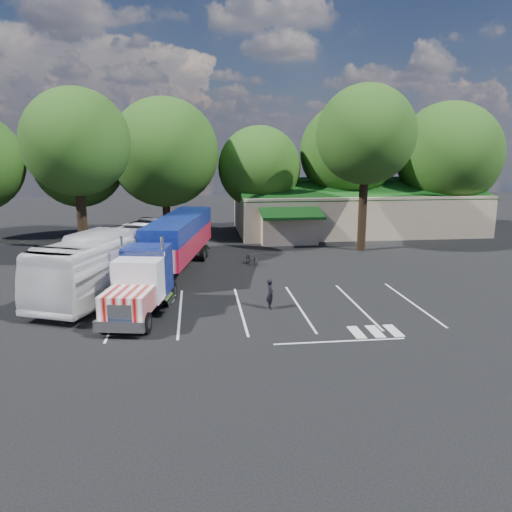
{
  "coord_description": "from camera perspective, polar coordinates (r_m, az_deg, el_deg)",
  "views": [
    {
      "loc": [
        -2.23,
        -31.33,
        8.45
      ],
      "look_at": [
        1.34,
        -1.85,
        2.0
      ],
      "focal_mm": 35.0,
      "sensor_mm": 36.0,
      "label": 1
    }
  ],
  "objects": [
    {
      "name": "tree_row_d",
      "position": [
        49.26,
        0.38,
        10.08
      ],
      "size": [
        8.0,
        8.0,
        10.6
      ],
      "color": "black",
      "rests_on": "ground"
    },
    {
      "name": "tree_row_e",
      "position": [
        51.62,
        10.48,
        11.65
      ],
      "size": [
        9.6,
        9.6,
        12.9
      ],
      "color": "black",
      "rests_on": "ground"
    },
    {
      "name": "semi_truck",
      "position": [
        32.6,
        -9.61,
        1.16
      ],
      "size": [
        5.89,
        19.27,
        4.02
      ],
      "rotation": [
        0.0,
        0.0,
        -0.19
      ],
      "color": "black",
      "rests_on": "ground"
    },
    {
      "name": "tour_bus",
      "position": [
        31.08,
        -15.56,
        -0.39
      ],
      "size": [
        8.17,
        13.71,
        3.77
      ],
      "primitive_type": "imported",
      "rotation": [
        0.0,
        0.0,
        -0.4
      ],
      "color": "silver",
      "rests_on": "ground"
    },
    {
      "name": "tree_row_b",
      "position": [
        50.31,
        -19.57,
        10.06
      ],
      "size": [
        8.4,
        8.4,
        11.35
      ],
      "color": "black",
      "rests_on": "ground"
    },
    {
      "name": "event_hall",
      "position": [
        52.04,
        11.07,
        5.14
      ],
      "size": [
        24.2,
        14.12,
        5.55
      ],
      "color": "tan",
      "rests_on": "ground"
    },
    {
      "name": "tree_row_c",
      "position": [
        47.61,
        -10.45,
        11.56
      ],
      "size": [
        10.0,
        10.0,
        13.05
      ],
      "color": "black",
      "rests_on": "ground"
    },
    {
      "name": "silver_sedan",
      "position": [
        46.21,
        2.21,
        2.56
      ],
      "size": [
        4.12,
        1.6,
        1.34
      ],
      "primitive_type": "imported",
      "rotation": [
        0.0,
        0.0,
        1.62
      ],
      "color": "#979A9F",
      "rests_on": "ground"
    },
    {
      "name": "tree_near_left",
      "position": [
        38.23,
        -19.85,
        12.09
      ],
      "size": [
        7.6,
        7.6,
        12.65
      ],
      "color": "black",
      "rests_on": "ground"
    },
    {
      "name": "woman",
      "position": [
        26.73,
        1.63,
        -4.35
      ],
      "size": [
        0.44,
        0.63,
        1.63
      ],
      "primitive_type": "imported",
      "rotation": [
        0.0,
        0.0,
        1.66
      ],
      "color": "black",
      "rests_on": "ground"
    },
    {
      "name": "tree_near_right",
      "position": [
        42.14,
        12.46,
        13.35
      ],
      "size": [
        8.0,
        8.0,
        13.5
      ],
      "color": "black",
      "rests_on": "ground"
    },
    {
      "name": "tree_row_f",
      "position": [
        54.34,
        21.16,
        10.76
      ],
      "size": [
        10.4,
        10.4,
        13.0
      ],
      "color": "black",
      "rests_on": "ground"
    },
    {
      "name": "bicycle",
      "position": [
        36.84,
        -0.45,
        -0.26
      ],
      "size": [
        1.26,
        1.88,
        0.93
      ],
      "primitive_type": "imported",
      "rotation": [
        0.0,
        0.0,
        0.4
      ],
      "color": "black",
      "rests_on": "ground"
    },
    {
      "name": "ground",
      "position": [
        32.52,
        -2.73,
        -2.82
      ],
      "size": [
        120.0,
        120.0,
        0.0
      ],
      "primitive_type": "plane",
      "color": "black",
      "rests_on": "ground"
    }
  ]
}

